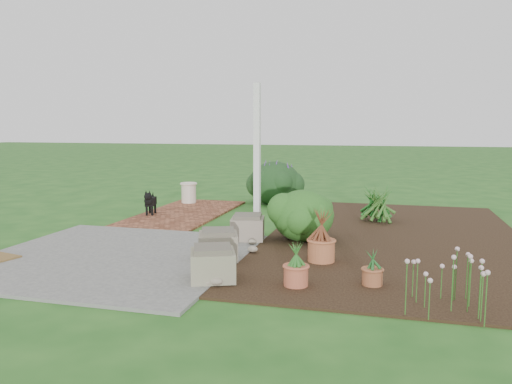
% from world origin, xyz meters
% --- Properties ---
extents(ground, '(80.00, 80.00, 0.00)m').
position_xyz_m(ground, '(0.00, 0.00, 0.00)').
color(ground, '#21581B').
rests_on(ground, ground).
extents(concrete_patio, '(3.50, 3.50, 0.04)m').
position_xyz_m(concrete_patio, '(-1.25, -1.75, 0.02)').
color(concrete_patio, '#5C5C5A').
rests_on(concrete_patio, ground).
extents(brick_path, '(1.60, 3.50, 0.04)m').
position_xyz_m(brick_path, '(-1.70, 1.75, 0.02)').
color(brick_path, brown).
rests_on(brick_path, ground).
extents(garden_bed, '(4.00, 7.00, 0.03)m').
position_xyz_m(garden_bed, '(2.50, 0.50, 0.01)').
color(garden_bed, black).
rests_on(garden_bed, ground).
extents(veranda_post, '(0.10, 0.10, 2.50)m').
position_xyz_m(veranda_post, '(0.30, 0.10, 1.25)').
color(veranda_post, white).
rests_on(veranda_post, ground).
extents(stone_trough_near, '(0.66, 0.66, 0.34)m').
position_xyz_m(stone_trough_near, '(0.44, -2.41, 0.21)').
color(stone_trough_near, gray).
rests_on(stone_trough_near, concrete_patio).
extents(stone_trough_mid, '(0.66, 0.66, 0.34)m').
position_xyz_m(stone_trough_mid, '(0.19, -1.53, 0.21)').
color(stone_trough_mid, gray).
rests_on(stone_trough_mid, concrete_patio).
extents(stone_trough_far, '(0.60, 0.60, 0.34)m').
position_xyz_m(stone_trough_far, '(0.25, -0.29, 0.21)').
color(stone_trough_far, '#7A6C5D').
rests_on(stone_trough_far, concrete_patio).
extents(black_dog, '(0.25, 0.54, 0.47)m').
position_xyz_m(black_dog, '(-2.25, 1.30, 0.32)').
color(black_dog, black).
rests_on(black_dog, brick_path).
extents(cream_ceramic_urn, '(0.36, 0.36, 0.45)m').
position_xyz_m(cream_ceramic_urn, '(-2.12, 2.98, 0.27)').
color(cream_ceramic_urn, beige).
rests_on(cream_ceramic_urn, brick_path).
extents(evergreen_shrub, '(1.04, 1.04, 0.82)m').
position_xyz_m(evergreen_shrub, '(1.09, -0.06, 0.44)').
color(evergreen_shrub, '#1A3C10').
rests_on(evergreen_shrub, garden_bed).
extents(agapanthus_clump_back, '(1.13, 1.13, 0.79)m').
position_xyz_m(agapanthus_clump_back, '(2.20, 1.77, 0.42)').
color(agapanthus_clump_back, '#0F4116').
rests_on(agapanthus_clump_back, garden_bed).
extents(agapanthus_clump_front, '(1.04, 1.04, 0.77)m').
position_xyz_m(agapanthus_clump_front, '(2.17, 1.98, 0.41)').
color(agapanthus_clump_front, '#0C4213').
rests_on(agapanthus_clump_front, garden_bed).
extents(pink_flower_patch, '(1.05, 1.05, 0.56)m').
position_xyz_m(pink_flower_patch, '(2.95, -2.72, 0.31)').
color(pink_flower_patch, '#113D0F').
rests_on(pink_flower_patch, garden_bed).
extents(terracotta_pot_bronze, '(0.36, 0.36, 0.29)m').
position_xyz_m(terracotta_pot_bronze, '(1.55, -1.26, 0.18)').
color(terracotta_pot_bronze, '#AF633B').
rests_on(terracotta_pot_bronze, garden_bed).
extents(terracotta_pot_small_left, '(0.28, 0.28, 0.19)m').
position_xyz_m(terracotta_pot_small_left, '(2.24, -2.11, 0.13)').
color(terracotta_pot_small_left, '#975533').
rests_on(terracotta_pot_small_left, garden_bed).
extents(terracotta_pot_small_right, '(0.34, 0.34, 0.23)m').
position_xyz_m(terracotta_pot_small_right, '(1.41, -2.35, 0.15)').
color(terracotta_pot_small_right, '#B65A3D').
rests_on(terracotta_pot_small_right, garden_bed).
extents(purple_flowering_bush, '(1.59, 1.59, 1.03)m').
position_xyz_m(purple_flowering_bush, '(-0.21, 3.59, 0.51)').
color(purple_flowering_bush, black).
rests_on(purple_flowering_bush, ground).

